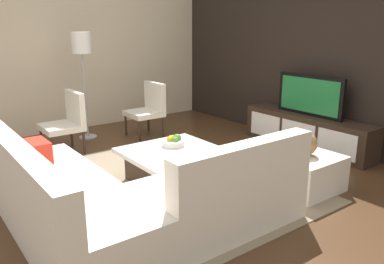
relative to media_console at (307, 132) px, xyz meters
The scene contains 14 objects.
ground_plane 2.41m from the media_console, 90.00° to the right, with size 14.00×14.00×0.00m, color #4C301C.
feature_wall_back 1.19m from the media_console, 90.00° to the left, with size 6.40×0.12×2.80m, color black.
side_wall_left 4.05m from the media_console, 145.54° to the right, with size 0.12×5.20×2.80m, color beige.
area_rug 2.41m from the media_console, 92.39° to the right, with size 3.12×2.51×0.01m, color gray.
media_console is the anchor object (origin of this frame).
television 0.54m from the media_console, 90.00° to the left, with size 1.09×0.06×0.58m.
sectional_couch 3.31m from the media_console, 81.28° to the right, with size 2.33×2.32×0.85m.
coffee_table 2.30m from the media_console, 92.49° to the right, with size 1.08×1.06×0.38m.
accent_chair_near 3.47m from the media_console, 124.01° to the right, with size 0.56×0.52×0.87m.
floor_lamp 3.62m from the media_console, 136.15° to the right, with size 0.30×0.30×1.67m.
ottoman 1.57m from the media_console, 54.26° to the right, with size 0.70×0.70×0.40m, color silver.
fruit_bowl 2.22m from the media_console, 97.21° to the right, with size 0.28×0.28×0.14m.
accent_chair_far 2.51m from the media_console, 143.09° to the right, with size 0.54×0.51×0.87m.
decorative_ball 1.60m from the media_console, 54.26° to the right, with size 0.26×0.26×0.26m, color #997247.
Camera 1 is at (3.41, -2.30, 1.78)m, focal length 36.54 mm.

